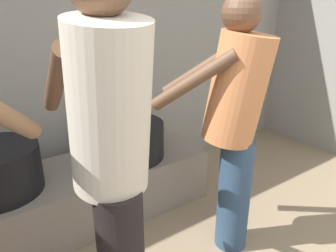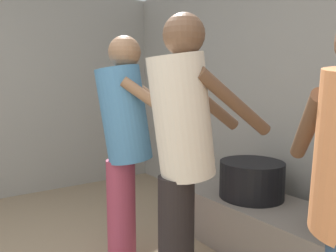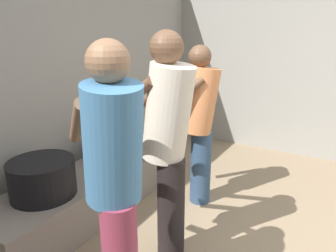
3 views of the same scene
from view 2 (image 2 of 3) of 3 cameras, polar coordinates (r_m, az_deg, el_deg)
block_enclosure_rear at (r=2.84m, az=26.69°, el=5.21°), size 5.76×0.20×2.46m
hearth_ledge at (r=2.57m, az=21.83°, el=-18.41°), size 1.94×0.60×0.40m
cooking_pot_secondary at (r=2.70m, az=14.49°, el=-9.07°), size 0.51×0.51×0.29m
cook_in_cream_shirt at (r=1.74m, az=2.52°, el=-3.93°), size 0.40×0.71×1.65m
cook_in_blue_shirt at (r=2.22m, az=-7.57°, el=-2.32°), size 0.65×0.73×1.61m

